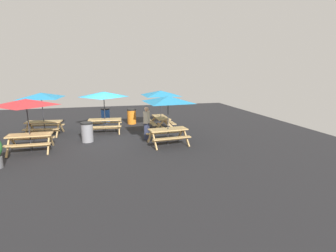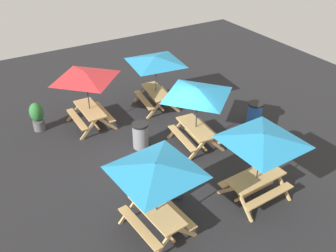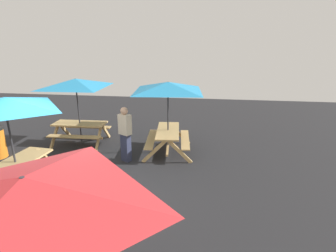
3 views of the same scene
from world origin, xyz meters
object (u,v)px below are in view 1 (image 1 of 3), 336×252
object	(u,v)px
picnic_table_0	(161,96)
trash_bin_blue	(105,116)
picnic_table_3	(26,106)
picnic_table_2	(168,103)
person_standing	(147,122)
picnic_table_1	(42,99)
trash_bin_orange	(132,116)
trash_bin_gray	(87,132)
picnic_table_4	(104,97)

from	to	relation	value
picnic_table_0	trash_bin_blue	bearing A→B (deg)	-133.93
picnic_table_3	trash_bin_blue	world-z (taller)	picnic_table_3
picnic_table_2	picnic_table_3	xyz separation A→B (m)	(6.05, -0.42, 0.00)
person_standing	trash_bin_blue	bearing A→B (deg)	52.15
picnic_table_1	trash_bin_orange	bearing A→B (deg)	-152.46
picnic_table_0	person_standing	size ratio (longest dim) A/B	1.69
trash_bin_blue	trash_bin_gray	world-z (taller)	same
picnic_table_1	person_standing	world-z (taller)	picnic_table_1
picnic_table_1	trash_bin_gray	xyz separation A→B (m)	(-2.31, 1.93, -1.49)
picnic_table_1	picnic_table_2	xyz separation A→B (m)	(-6.05, 3.35, 0.00)
trash_bin_orange	trash_bin_blue	distance (m)	1.80
trash_bin_orange	trash_bin_blue	xyz separation A→B (m)	(1.65, -0.72, 0.00)
picnic_table_2	trash_bin_gray	distance (m)	4.27
picnic_table_0	person_standing	world-z (taller)	picnic_table_0
trash_bin_orange	trash_bin_blue	bearing A→B (deg)	-23.62
picnic_table_1	person_standing	distance (m)	5.78
person_standing	trash_bin_orange	bearing A→B (deg)	34.31
picnic_table_1	trash_bin_blue	size ratio (longest dim) A/B	2.87
trash_bin_gray	person_standing	size ratio (longest dim) A/B	0.59
picnic_table_2	picnic_table_4	distance (m)	4.29
trash_bin_blue	person_standing	distance (m)	5.19
picnic_table_1	picnic_table_3	size ratio (longest dim) A/B	1.20
person_standing	picnic_table_0	bearing A→B (deg)	-0.64
picnic_table_4	trash_bin_blue	size ratio (longest dim) A/B	2.38
picnic_table_3	person_standing	world-z (taller)	picnic_table_3
picnic_table_2	trash_bin_gray	xyz separation A→B (m)	(3.74, -1.42, -1.49)
picnic_table_4	trash_bin_orange	size ratio (longest dim) A/B	2.38
picnic_table_2	picnic_table_1	bearing A→B (deg)	-34.75
picnic_table_1	picnic_table_4	xyz separation A→B (m)	(-3.20, 0.15, 0.00)
trash_bin_blue	person_standing	world-z (taller)	person_standing
picnic_table_0	picnic_table_4	xyz separation A→B (m)	(3.21, -0.03, 0.00)
picnic_table_4	trash_bin_gray	size ratio (longest dim) A/B	2.38
picnic_table_1	person_standing	bearing A→B (deg)	163.91
trash_bin_orange	person_standing	xyz separation A→B (m)	(-0.33, 4.07, 0.39)
person_standing	picnic_table_1	bearing A→B (deg)	96.96
picnic_table_1	trash_bin_blue	xyz separation A→B (m)	(-3.25, -2.59, -1.49)
picnic_table_3	picnic_table_4	size ratio (longest dim) A/B	1.00
picnic_table_0	picnic_table_3	bearing A→B (deg)	-69.30
picnic_table_3	trash_bin_gray	world-z (taller)	picnic_table_3
trash_bin_blue	picnic_table_4	bearing A→B (deg)	88.85
picnic_table_1	trash_bin_orange	world-z (taller)	picnic_table_1
picnic_table_0	trash_bin_gray	xyz separation A→B (m)	(4.09, 1.74, -1.49)
trash_bin_gray	person_standing	bearing A→B (deg)	174.83
picnic_table_3	picnic_table_4	xyz separation A→B (m)	(-3.20, -2.78, 0.00)
picnic_table_3	person_standing	distance (m)	5.40
picnic_table_4	person_standing	world-z (taller)	picnic_table_4
picnic_table_1	trash_bin_gray	distance (m)	3.36
picnic_table_2	person_standing	bearing A→B (deg)	-60.57
person_standing	picnic_table_4	bearing A→B (deg)	74.59
picnic_table_0	picnic_table_4	size ratio (longest dim) A/B	1.21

